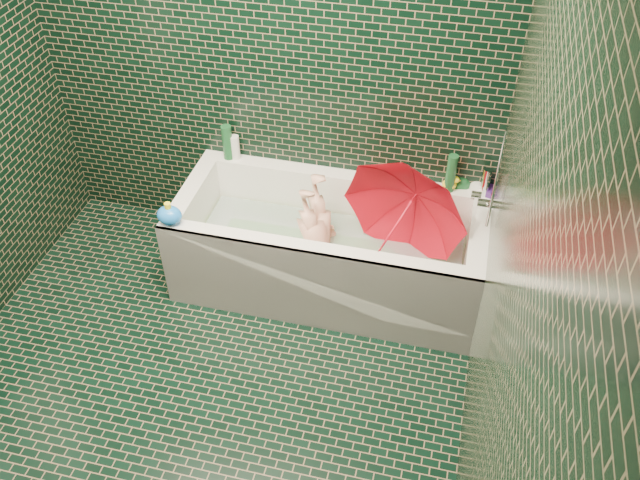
% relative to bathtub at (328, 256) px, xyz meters
% --- Properties ---
extents(floor, '(2.80, 2.80, 0.00)m').
position_rel_bathtub_xyz_m(floor, '(-0.45, -1.01, -0.21)').
color(floor, black).
rests_on(floor, ground).
extents(wall_back, '(2.80, 0.00, 2.80)m').
position_rel_bathtub_xyz_m(wall_back, '(-0.45, 0.39, 1.04)').
color(wall_back, black).
rests_on(wall_back, floor).
extents(wall_right, '(0.00, 2.80, 2.80)m').
position_rel_bathtub_xyz_m(wall_right, '(0.85, -1.01, 1.04)').
color(wall_right, black).
rests_on(wall_right, floor).
extents(bathtub, '(1.70, 0.75, 0.55)m').
position_rel_bathtub_xyz_m(bathtub, '(0.00, 0.00, 0.00)').
color(bathtub, white).
rests_on(bathtub, floor).
extents(bath_mat, '(1.35, 0.47, 0.01)m').
position_rel_bathtub_xyz_m(bath_mat, '(0.00, 0.02, -0.06)').
color(bath_mat, '#4DC126').
rests_on(bath_mat, bathtub).
extents(water, '(1.48, 0.53, 0.00)m').
position_rel_bathtub_xyz_m(water, '(0.00, 0.02, 0.09)').
color(water, silver).
rests_on(water, bathtub).
extents(faucet, '(0.18, 0.19, 0.55)m').
position_rel_bathtub_xyz_m(faucet, '(0.81, 0.01, 0.56)').
color(faucet, silver).
rests_on(faucet, wall_right).
extents(child, '(0.87, 0.48, 0.30)m').
position_rel_bathtub_xyz_m(child, '(-0.05, -0.02, 0.10)').
color(child, '#EEAE94').
rests_on(child, bathtub).
extents(umbrella, '(1.00, 0.83, 0.89)m').
position_rel_bathtub_xyz_m(umbrella, '(0.37, -0.07, 0.36)').
color(umbrella, red).
rests_on(umbrella, bathtub).
extents(soap_bottle_a, '(0.12, 0.12, 0.25)m').
position_rel_bathtub_xyz_m(soap_bottle_a, '(0.78, 0.31, 0.34)').
color(soap_bottle_a, white).
rests_on(soap_bottle_a, bathtub).
extents(soap_bottle_b, '(0.10, 0.10, 0.18)m').
position_rel_bathtub_xyz_m(soap_bottle_b, '(0.80, 0.32, 0.34)').
color(soap_bottle_b, '#3E1D6D').
rests_on(soap_bottle_b, bathtub).
extents(soap_bottle_c, '(0.14, 0.14, 0.15)m').
position_rel_bathtub_xyz_m(soap_bottle_c, '(0.68, 0.36, 0.34)').
color(soap_bottle_c, '#164D25').
rests_on(soap_bottle_c, bathtub).
extents(bottle_right_tall, '(0.07, 0.07, 0.23)m').
position_rel_bathtub_xyz_m(bottle_right_tall, '(0.61, 0.33, 0.45)').
color(bottle_right_tall, '#164D25').
rests_on(bottle_right_tall, bathtub).
extents(bottle_right_pump, '(0.06, 0.06, 0.17)m').
position_rel_bathtub_xyz_m(bottle_right_pump, '(0.80, 0.34, 0.42)').
color(bottle_right_pump, silver).
rests_on(bottle_right_pump, bathtub).
extents(bottle_left_tall, '(0.07, 0.07, 0.22)m').
position_rel_bathtub_xyz_m(bottle_left_tall, '(-0.69, 0.34, 0.45)').
color(bottle_left_tall, '#164D25').
rests_on(bottle_left_tall, bathtub).
extents(bottle_left_short, '(0.06, 0.06, 0.15)m').
position_rel_bathtub_xyz_m(bottle_left_short, '(-0.65, 0.35, 0.41)').
color(bottle_left_short, white).
rests_on(bottle_left_short, bathtub).
extents(rubber_duck, '(0.10, 0.07, 0.09)m').
position_rel_bathtub_xyz_m(rubber_duck, '(0.61, 0.34, 0.38)').
color(rubber_duck, yellow).
rests_on(rubber_duck, bathtub).
extents(bath_toy, '(0.14, 0.12, 0.13)m').
position_rel_bathtub_xyz_m(bath_toy, '(-0.78, -0.30, 0.40)').
color(bath_toy, '#1A75EE').
rests_on(bath_toy, bathtub).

